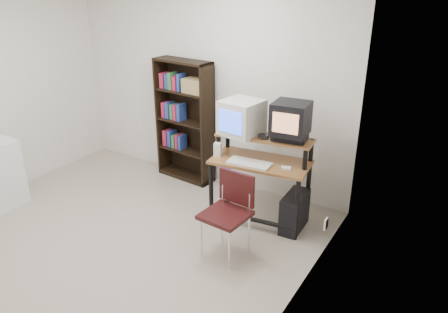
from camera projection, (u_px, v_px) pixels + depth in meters
The scene contains 16 objects.
floor at pixel (102, 247), 4.54m from camera, with size 4.00×4.00×0.01m, color #AFA391.
back_wall at pixel (205, 85), 5.61m from camera, with size 4.00×0.01×2.60m, color silver.
right_wall at pixel (287, 177), 3.08m from camera, with size 0.01×4.00×2.60m, color silver.
computer_desk at pixel (261, 165), 4.80m from camera, with size 1.12×0.65×0.98m.
crt_monitor at pixel (242, 118), 4.79m from camera, with size 0.46×0.46×0.39m.
vcr at pixel (290, 137), 4.66m from camera, with size 0.36×0.26×0.08m, color black.
crt_tv at pixel (291, 118), 4.56m from camera, with size 0.40×0.40×0.35m.
cd_spindle at pixel (264, 137), 4.70m from camera, with size 0.12×0.12×0.05m, color #26262B.
keyboard at pixel (249, 164), 4.68m from camera, with size 0.47×0.21×0.04m, color beige.
mousepad at pixel (284, 170), 4.56m from camera, with size 0.22×0.18×0.01m, color black.
mouse at pixel (286, 168), 4.56m from camera, with size 0.10×0.06×0.03m, color white.
desk_speaker at pixel (218, 150), 4.86m from camera, with size 0.08×0.07×0.17m, color beige.
pc_tower at pixel (294, 212), 4.79m from camera, with size 0.20×0.45×0.42m, color black.
school_chair at pixel (230, 206), 4.27m from camera, with size 0.46×0.46×0.84m.
bookshelf at pixel (186, 119), 5.79m from camera, with size 0.83×0.35×1.62m.
wall_outlet at pixel (326, 224), 4.39m from camera, with size 0.02×0.08×0.12m, color beige.
Camera 1 is at (3.06, -2.62, 2.63)m, focal length 35.00 mm.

